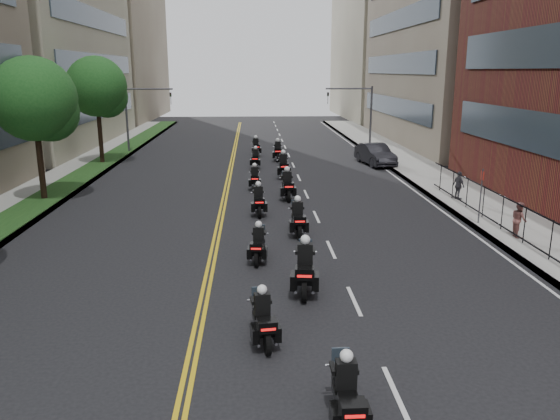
# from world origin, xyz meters

# --- Properties ---
(sidewalk_right) EXTENTS (4.00, 90.00, 0.15)m
(sidewalk_right) POSITION_xyz_m (12.00, 25.00, 0.07)
(sidewalk_right) COLOR gray
(sidewalk_right) RESTS_ON ground
(sidewalk_left) EXTENTS (4.00, 90.00, 0.15)m
(sidewalk_left) POSITION_xyz_m (-12.00, 25.00, 0.07)
(sidewalk_left) COLOR gray
(sidewalk_left) RESTS_ON ground
(grass_strip) EXTENTS (2.00, 90.00, 0.04)m
(grass_strip) POSITION_xyz_m (-11.20, 25.00, 0.17)
(grass_strip) COLOR #163915
(grass_strip) RESTS_ON sidewalk_left
(building_right_far) EXTENTS (15.00, 28.00, 26.00)m
(building_right_far) POSITION_xyz_m (21.50, 78.00, 13.00)
(building_right_far) COLOR gray
(building_right_far) RESTS_ON ground
(building_left_far) EXTENTS (16.00, 28.00, 26.00)m
(building_left_far) POSITION_xyz_m (-22.00, 78.00, 13.00)
(building_left_far) COLOR #786858
(building_left_far) RESTS_ON ground
(traffic_signal_right) EXTENTS (4.09, 0.20, 5.60)m
(traffic_signal_right) POSITION_xyz_m (9.54, 42.00, 3.70)
(traffic_signal_right) COLOR #3F3F44
(traffic_signal_right) RESTS_ON ground
(traffic_signal_left) EXTENTS (4.09, 0.20, 5.60)m
(traffic_signal_left) POSITION_xyz_m (-9.54, 42.00, 3.70)
(traffic_signal_left) COLOR #3F3F44
(traffic_signal_left) RESTS_ON ground
(motorcycle_1) EXTENTS (0.49, 2.15, 1.59)m
(motorcycle_1) POSITION_xyz_m (1.91, 4.00, 0.63)
(motorcycle_1) COLOR black
(motorcycle_1) RESTS_ON ground
(motorcycle_2) EXTENTS (0.64, 2.10, 1.55)m
(motorcycle_2) POSITION_xyz_m (0.33, 7.53, 0.61)
(motorcycle_2) COLOR black
(motorcycle_2) RESTS_ON ground
(motorcycle_3) EXTENTS (0.72, 2.53, 1.87)m
(motorcycle_3) POSITION_xyz_m (1.74, 10.80, 0.74)
(motorcycle_3) COLOR black
(motorcycle_3) RESTS_ON ground
(motorcycle_4) EXTENTS (0.60, 2.06, 1.52)m
(motorcycle_4) POSITION_xyz_m (0.30, 13.81, 0.60)
(motorcycle_4) COLOR black
(motorcycle_4) RESTS_ON ground
(motorcycle_5) EXTENTS (0.53, 2.32, 1.71)m
(motorcycle_5) POSITION_xyz_m (2.04, 17.09, 0.68)
(motorcycle_5) COLOR black
(motorcycle_5) RESTS_ON ground
(motorcycle_6) EXTENTS (0.52, 2.24, 1.65)m
(motorcycle_6) POSITION_xyz_m (0.40, 20.60, 0.65)
(motorcycle_6) COLOR black
(motorcycle_6) RESTS_ON ground
(motorcycle_7) EXTENTS (0.57, 2.46, 1.82)m
(motorcycle_7) POSITION_xyz_m (2.03, 23.83, 0.72)
(motorcycle_7) COLOR black
(motorcycle_7) RESTS_ON ground
(motorcycle_8) EXTENTS (0.48, 2.11, 1.56)m
(motorcycle_8) POSITION_xyz_m (0.25, 26.63, 0.62)
(motorcycle_8) COLOR black
(motorcycle_8) RESTS_ON ground
(motorcycle_9) EXTENTS (0.58, 2.50, 1.85)m
(motorcycle_9) POSITION_xyz_m (2.17, 30.02, 0.73)
(motorcycle_9) COLOR black
(motorcycle_9) RESTS_ON ground
(motorcycle_10) EXTENTS (0.54, 2.17, 1.60)m
(motorcycle_10) POSITION_xyz_m (0.37, 33.94, 0.63)
(motorcycle_10) COLOR black
(motorcycle_10) RESTS_ON ground
(motorcycle_11) EXTENTS (0.56, 2.40, 1.77)m
(motorcycle_11) POSITION_xyz_m (2.14, 37.09, 0.70)
(motorcycle_11) COLOR black
(motorcycle_11) RESTS_ON ground
(motorcycle_12) EXTENTS (0.58, 2.27, 1.68)m
(motorcycle_12) POSITION_xyz_m (0.45, 39.89, 0.66)
(motorcycle_12) COLOR black
(motorcycle_12) RESTS_ON ground
(parked_sedan) EXTENTS (2.44, 5.01, 1.58)m
(parked_sedan) POSITION_xyz_m (9.38, 34.83, 0.79)
(parked_sedan) COLOR black
(parked_sedan) RESTS_ON ground
(pedestrian_b) EXTENTS (0.62, 0.76, 1.48)m
(pedestrian_b) POSITION_xyz_m (11.20, 15.87, 0.89)
(pedestrian_b) COLOR brown
(pedestrian_b) RESTS_ON sidewalk_right
(pedestrian_c) EXTENTS (0.59, 0.96, 1.52)m
(pedestrian_c) POSITION_xyz_m (11.20, 22.68, 0.91)
(pedestrian_c) COLOR #3E3D44
(pedestrian_c) RESTS_ON sidewalk_right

